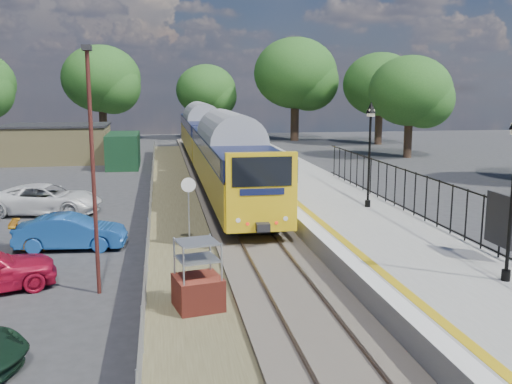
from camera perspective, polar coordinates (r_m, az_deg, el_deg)
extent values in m
plane|color=#2D2D30|center=(18.86, 2.17, -8.40)|extent=(120.00, 120.00, 0.00)
cube|color=#473F38|center=(28.36, -1.94, -1.80)|extent=(3.40, 80.00, 0.20)
cube|color=#4C472D|center=(26.20, -7.66, -3.06)|extent=(2.60, 70.00, 0.06)
cube|color=brown|center=(28.25, -3.39, -1.61)|extent=(0.07, 80.00, 0.14)
cube|color=brown|center=(28.44, -0.50, -1.52)|extent=(0.07, 80.00, 0.14)
cube|color=gray|center=(27.25, 7.42, -1.63)|extent=(5.00, 70.00, 0.90)
cube|color=silver|center=(26.60, 2.80, -0.85)|extent=(0.50, 70.00, 0.01)
cube|color=gold|center=(26.71, 3.84, -0.82)|extent=(0.30, 70.00, 0.01)
cylinder|color=black|center=(17.06, 23.71, -7.63)|extent=(0.24, 0.24, 0.30)
cylinder|color=black|center=(16.61, 24.17, -1.53)|extent=(0.10, 0.10, 3.70)
cylinder|color=black|center=(25.63, 11.10, -1.13)|extent=(0.24, 0.24, 0.30)
cylinder|color=black|center=(25.34, 11.24, 2.97)|extent=(0.10, 0.10, 3.70)
cube|color=black|center=(25.17, 11.40, 7.38)|extent=(0.08, 0.08, 0.30)
cube|color=beige|center=(25.16, 11.41, 7.77)|extent=(0.26, 0.26, 0.30)
cone|color=black|center=(25.15, 11.43, 8.29)|extent=(0.44, 0.44, 0.50)
cube|color=black|center=(22.70, 17.30, 1.23)|extent=(0.05, 26.00, 0.05)
cube|color=black|center=(18.94, 23.19, -2.57)|extent=(0.08, 1.40, 1.60)
cube|color=tan|center=(50.38, -19.13, 4.57)|extent=(8.00, 6.00, 3.00)
cube|color=black|center=(50.27, -19.23, 6.32)|extent=(8.20, 6.20, 0.15)
cube|color=#123318|center=(45.82, -13.11, 4.10)|extent=(2.40, 6.00, 2.60)
cylinder|color=#332319|center=(67.90, -15.02, 6.48)|extent=(0.88, 0.88, 3.85)
ellipsoid|color=#22521B|center=(67.79, -15.23, 10.89)|extent=(8.80, 8.80, 7.48)
cylinder|color=#332319|center=(69.86, -4.95, 6.60)|extent=(0.72, 0.72, 3.15)
ellipsoid|color=#22521B|center=(69.71, -5.01, 10.11)|extent=(7.20, 7.20, 6.12)
cylinder|color=#332319|center=(67.45, 3.89, 6.93)|extent=(0.96, 0.96, 4.20)
ellipsoid|color=#22521B|center=(67.36, 3.95, 11.78)|extent=(9.60, 9.60, 8.16)
cylinder|color=#332319|center=(64.16, 12.15, 6.24)|extent=(0.80, 0.80, 3.50)
ellipsoid|color=#22521B|center=(64.02, 12.32, 10.48)|extent=(8.00, 8.00, 6.80)
cylinder|color=#332319|center=(52.39, 14.94, 5.07)|extent=(0.72, 0.72, 3.15)
ellipsoid|color=#22521B|center=(52.20, 15.16, 9.74)|extent=(7.20, 7.20, 6.12)
cube|color=gold|center=(31.11, -2.72, 2.25)|extent=(2.80, 20.00, 1.90)
cube|color=#0F153A|center=(30.96, -2.74, 4.63)|extent=(2.82, 20.00, 0.90)
cube|color=black|center=(30.96, -2.74, 4.63)|extent=(2.82, 18.00, 0.70)
cube|color=black|center=(31.30, -2.70, 0.11)|extent=(2.00, 18.00, 0.45)
cube|color=gold|center=(51.50, -5.50, 5.41)|extent=(2.80, 20.00, 1.90)
cube|color=#0F153A|center=(51.41, -5.52, 6.85)|extent=(2.82, 20.00, 0.90)
cube|color=black|center=(51.41, -5.52, 6.85)|extent=(2.82, 18.00, 0.70)
cube|color=black|center=(51.62, -5.47, 4.11)|extent=(2.00, 18.00, 0.45)
cube|color=black|center=(20.92, 0.62, 2.04)|extent=(2.24, 0.04, 1.10)
cube|color=maroon|center=(16.06, -5.81, -10.05)|extent=(1.46, 1.46, 0.95)
cylinder|color=#999EA3|center=(21.86, -6.71, -2.47)|extent=(0.06, 0.06, 2.48)
cylinder|color=silver|center=(21.57, -6.77, 0.71)|extent=(0.56, 0.04, 0.55)
cylinder|color=#4C1E19|center=(17.12, -15.96, 1.54)|extent=(0.12, 0.12, 7.11)
cube|color=black|center=(16.98, -16.57, 13.66)|extent=(0.25, 0.50, 0.15)
imported|color=#184891|center=(22.83, -18.03, -3.83)|extent=(4.17, 1.71, 1.34)
imported|color=orange|center=(23.26, -18.41, -3.82)|extent=(4.16, 2.06, 1.16)
imported|color=white|center=(29.58, -20.27, -0.68)|extent=(5.65, 3.38, 1.47)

